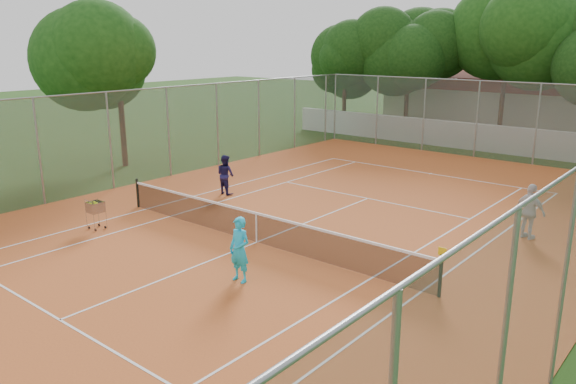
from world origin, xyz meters
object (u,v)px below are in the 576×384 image
Objects in this scene: ball_hopper at (96,214)px; player_far_right at (530,212)px; player_far_left at (225,175)px; player_near at (240,250)px; clubhouse at (515,96)px; tennis_net at (257,227)px.

player_far_right is at bearing 49.41° from ball_hopper.
player_far_left is at bearing 29.38° from player_far_right.
player_far_right is 13.72m from ball_hopper.
ball_hopper is (-6.48, -0.02, -0.35)m from player_near.
clubhouse is 9.66× the size of player_near.
player_far_left is 0.91× the size of player_far_right.
ball_hopper is (-0.09, -5.76, -0.29)m from player_far_left.
clubhouse reaches higher than player_far_right.
player_far_right is at bearing -163.73° from player_far_left.
player_near is 0.98× the size of player_far_right.
player_near is 8.59m from player_far_left.
player_near is 6.49m from ball_hopper.
player_far_right reaches higher than player_far_left.
clubhouse is at bearing 93.95° from tennis_net.
ball_hopper is at bearing 179.55° from player_near.
player_far_right is at bearing -70.57° from clubhouse.
player_near is at bearing 13.82° from ball_hopper.
tennis_net is at bearing -86.05° from clubhouse.
player_near reaches higher than ball_hopper.
player_far_left is at bearing 137.38° from player_near.
ball_hopper is at bearing -95.24° from clubhouse.
tennis_net is 11.81× the size of ball_hopper.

